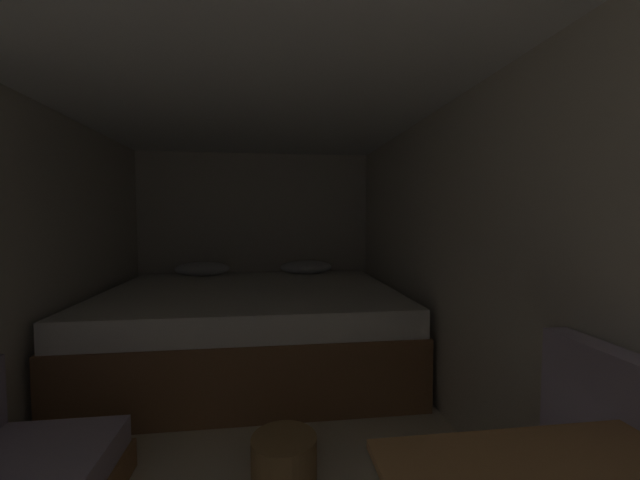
# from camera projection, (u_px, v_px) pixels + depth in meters

# --- Properties ---
(ground_plane) EXTENTS (6.91, 6.91, 0.00)m
(ground_plane) POSITION_uv_depth(u_px,v_px,m) (243.00, 458.00, 2.17)
(ground_plane) COLOR beige
(wall_back) EXTENTS (2.78, 0.05, 2.13)m
(wall_back) POSITION_uv_depth(u_px,v_px,m) (256.00, 243.00, 4.57)
(wall_back) COLOR beige
(wall_back) RESTS_ON ground
(wall_right) EXTENTS (0.05, 4.91, 2.13)m
(wall_right) POSITION_uv_depth(u_px,v_px,m) (472.00, 268.00, 2.29)
(wall_right) COLOR beige
(wall_right) RESTS_ON ground
(ceiling_slab) EXTENTS (2.78, 4.91, 0.05)m
(ceiling_slab) POSITION_uv_depth(u_px,v_px,m) (238.00, 72.00, 2.05)
(ceiling_slab) COLOR white
(ceiling_slab) RESTS_ON wall_left
(bed) EXTENTS (2.56, 2.08, 0.88)m
(bed) POSITION_uv_depth(u_px,v_px,m) (253.00, 326.00, 3.52)
(bed) COLOR brown
(bed) RESTS_ON ground
(wicker_basket) EXTENTS (0.34, 0.34, 0.23)m
(wicker_basket) POSITION_uv_depth(u_px,v_px,m) (284.00, 458.00, 1.99)
(wicker_basket) COLOR olive
(wicker_basket) RESTS_ON ground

